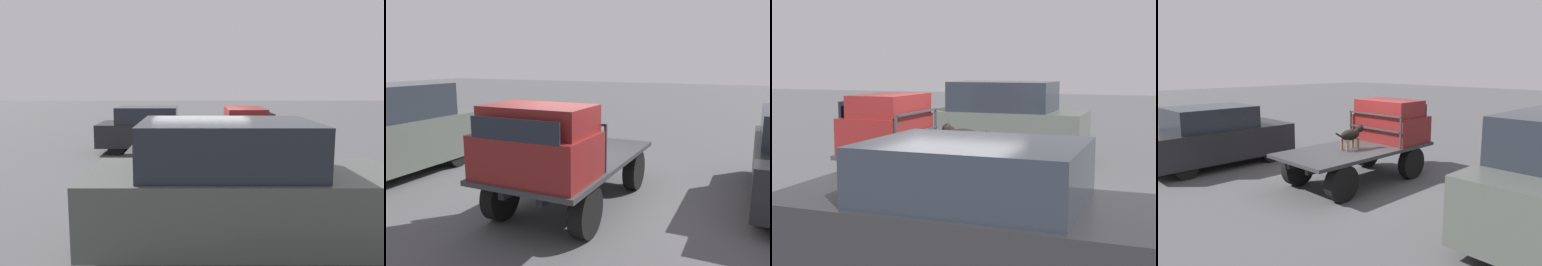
# 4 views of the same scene
# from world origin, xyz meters

# --- Properties ---
(ground_plane) EXTENTS (80.00, 80.00, 0.00)m
(ground_plane) POSITION_xyz_m (0.00, 0.00, 0.00)
(ground_plane) COLOR #474749
(flatbed_truck) EXTENTS (3.94, 1.88, 0.87)m
(flatbed_truck) POSITION_xyz_m (0.00, 0.00, 0.62)
(flatbed_truck) COLOR black
(flatbed_truck) RESTS_ON ground
(truck_cab) EXTENTS (1.21, 1.76, 1.11)m
(truck_cab) POSITION_xyz_m (1.29, 0.00, 1.39)
(truck_cab) COLOR maroon
(truck_cab) RESTS_ON flatbed_truck
(truck_headboard) EXTENTS (0.04, 1.76, 0.79)m
(truck_headboard) POSITION_xyz_m (0.65, 0.00, 1.39)
(truck_headboard) COLOR #2D2D30
(truck_headboard) RESTS_ON flatbed_truck
(dog) EXTENTS (0.93, 0.26, 0.61)m
(dog) POSITION_xyz_m (-0.22, -0.06, 1.23)
(dog) COLOR brown
(dog) RESTS_ON flatbed_truck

